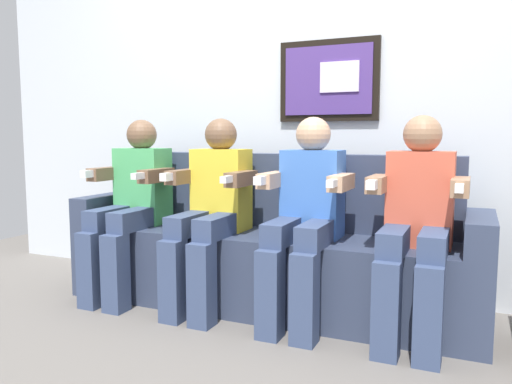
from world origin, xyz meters
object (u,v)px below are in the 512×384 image
(person_left_center, at_px, (212,206))
(person_right_center, at_px, (305,212))
(couch, at_px, (268,254))
(person_rightmost, at_px, (417,219))
(person_leftmost, at_px, (131,201))

(person_left_center, distance_m, person_right_center, 0.57)
(couch, distance_m, person_rightmost, 0.92)
(person_left_center, height_order, person_rightmost, same)
(person_leftmost, relative_size, person_right_center, 1.00)
(person_right_center, xyz_separation_m, person_rightmost, (0.57, 0.00, 0.00))
(person_right_center, height_order, person_rightmost, same)
(person_rightmost, bearing_deg, person_leftmost, 180.00)
(person_right_center, bearing_deg, person_leftmost, 180.00)
(person_leftmost, height_order, person_left_center, same)
(person_left_center, bearing_deg, person_rightmost, 0.00)
(couch, relative_size, person_rightmost, 2.18)
(person_left_center, xyz_separation_m, person_rightmost, (1.14, 0.00, 0.00))
(couch, bearing_deg, person_rightmost, -11.22)
(person_left_center, relative_size, person_rightmost, 1.00)
(couch, height_order, person_rightmost, person_rightmost)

